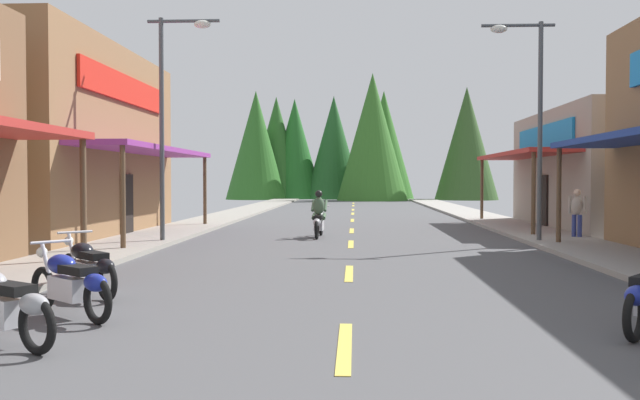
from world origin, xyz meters
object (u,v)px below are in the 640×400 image
(motorcycle_parked_left_4, at_px, (88,266))
(streetlamp_left, at_px, (172,99))
(rider_cruising_lead, at_px, (319,218))
(motorcycle_parked_left_3, at_px, (70,282))
(streetlamp_right, at_px, (530,101))
(pedestrian_waiting, at_px, (577,211))
(motorcycle_parked_left_2, at_px, (0,304))

(motorcycle_parked_left_4, bearing_deg, streetlamp_left, -38.10)
(streetlamp_left, xyz_separation_m, rider_cruising_lead, (4.21, 2.52, -3.65))
(streetlamp_left, bearing_deg, rider_cruising_lead, 30.87)
(streetlamp_left, bearing_deg, motorcycle_parked_left_3, -82.27)
(streetlamp_right, bearing_deg, pedestrian_waiting, 33.74)
(streetlamp_left, bearing_deg, pedestrian_waiting, 8.28)
(motorcycle_parked_left_2, bearing_deg, pedestrian_waiting, -96.25)
(streetlamp_right, relative_size, motorcycle_parked_left_3, 3.80)
(streetlamp_right, height_order, pedestrian_waiting, streetlamp_right)
(motorcycle_parked_left_2, relative_size, pedestrian_waiting, 1.16)
(streetlamp_left, relative_size, streetlamp_right, 1.02)
(rider_cruising_lead, bearing_deg, motorcycle_parked_left_2, 171.37)
(motorcycle_parked_left_4, distance_m, rider_cruising_lead, 11.94)
(motorcycle_parked_left_3, bearing_deg, rider_cruising_lead, -62.98)
(motorcycle_parked_left_4, xyz_separation_m, pedestrian_waiting, (11.36, 10.79, 0.45))
(motorcycle_parked_left_4, distance_m, pedestrian_waiting, 15.67)
(streetlamp_left, relative_size, pedestrian_waiting, 4.12)
(motorcycle_parked_left_2, distance_m, motorcycle_parked_left_4, 3.40)
(streetlamp_left, relative_size, motorcycle_parked_left_2, 3.57)
(streetlamp_right, xyz_separation_m, motorcycle_parked_left_3, (-9.12, -11.33, -3.76))
(motorcycle_parked_left_2, relative_size, rider_cruising_lead, 0.87)
(streetlamp_right, height_order, motorcycle_parked_left_4, streetlamp_right)
(streetlamp_right, relative_size, motorcycle_parked_left_2, 3.51)
(motorcycle_parked_left_2, xyz_separation_m, motorcycle_parked_left_3, (0.12, 1.64, 0.00))
(streetlamp_left, height_order, motorcycle_parked_left_3, streetlamp_left)
(motorcycle_parked_left_4, bearing_deg, pedestrian_waiting, -91.03)
(streetlamp_left, relative_size, rider_cruising_lead, 3.12)
(motorcycle_parked_left_3, bearing_deg, motorcycle_parked_left_2, 124.50)
(streetlamp_right, bearing_deg, motorcycle_parked_left_2, -125.46)
(streetlamp_right, xyz_separation_m, motorcycle_parked_left_2, (-9.24, -12.97, -3.76))
(motorcycle_parked_left_2, bearing_deg, rider_cruising_lead, -69.27)
(rider_cruising_lead, relative_size, pedestrian_waiting, 1.32)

